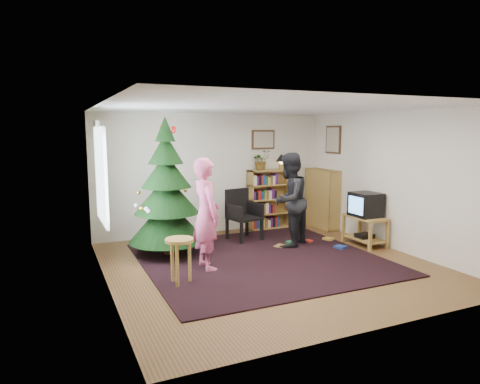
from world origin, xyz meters
name	(u,v)px	position (x,y,z in m)	size (l,w,h in m)	color
floor	(269,264)	(0.00, 0.00, 0.00)	(5.00, 5.00, 0.00)	brown
ceiling	(271,107)	(0.00, 0.00, 2.50)	(5.00, 5.00, 0.00)	white
wall_back	(214,174)	(0.00, 2.50, 1.25)	(5.00, 0.02, 2.50)	silver
wall_front	(382,217)	(0.00, -2.50, 1.25)	(5.00, 0.02, 2.50)	silver
wall_left	(105,198)	(-2.50, 0.00, 1.25)	(0.02, 5.00, 2.50)	silver
wall_right	(392,180)	(2.50, 0.00, 1.25)	(0.02, 5.00, 2.50)	silver
rug	(261,259)	(0.00, 0.30, 0.01)	(3.80, 3.60, 0.02)	black
window_pane	(101,175)	(-2.47, 0.60, 1.50)	(0.04, 1.20, 1.40)	silver
curtain	(99,171)	(-2.43, 1.30, 1.50)	(0.06, 0.35, 1.60)	silver
picture_back	(263,140)	(1.15, 2.48, 1.95)	(0.55, 0.03, 0.42)	#4C3319
picture_right	(333,140)	(2.48, 1.75, 1.95)	(0.03, 0.50, 0.60)	#4C3319
christmas_tree	(167,199)	(-1.35, 1.19, 0.99)	(1.32, 1.32, 2.39)	#3F2816
bookshelf_back	(269,198)	(1.23, 2.34, 0.66)	(0.95, 0.30, 1.30)	#A27E3A
bookshelf_right	(322,198)	(2.34, 1.91, 0.66)	(0.30, 0.95, 1.30)	#A27E3A
tv_stand	(365,228)	(2.22, 0.33, 0.32)	(0.46, 0.82, 0.55)	#A27E3A
crt_tv	(366,205)	(2.22, 0.33, 0.77)	(0.48, 0.51, 0.45)	black
armchair	(242,212)	(0.28, 1.67, 0.54)	(0.65, 0.65, 1.00)	black
stool	(180,249)	(-1.57, -0.29, 0.51)	(0.40, 0.40, 0.66)	#A27E3A
person_standing	(206,214)	(-0.99, 0.22, 0.87)	(0.63, 0.42, 1.74)	#D25482
person_by_chair	(289,200)	(0.85, 0.82, 0.87)	(0.85, 0.66, 1.75)	black
potted_plant	(261,160)	(1.03, 2.34, 1.51)	(0.38, 0.33, 0.42)	gray
table_lamp	(281,159)	(1.53, 2.34, 1.53)	(0.25, 0.25, 0.34)	#A57F33
floor_clutter	(310,243)	(1.27, 0.75, 0.04)	(1.29, 0.82, 0.08)	#A51E19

